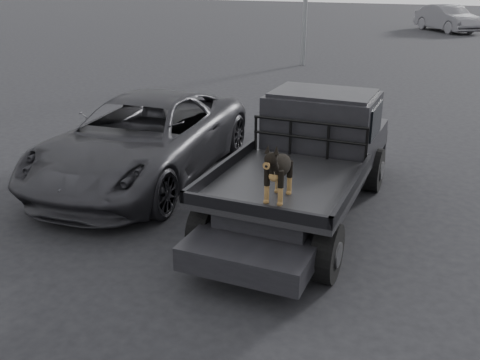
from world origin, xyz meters
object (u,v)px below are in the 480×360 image
at_px(flatbed_ute, 303,188).
at_px(dog, 279,171).
at_px(parked_suv, 143,139).
at_px(distant_car_a, 447,18).

relative_size(flatbed_ute, dog, 7.30).
bearing_deg(parked_suv, dog, -35.60).
distance_m(flatbed_ute, parked_suv, 3.25).
height_order(flatbed_ute, parked_suv, parked_suv).
distance_m(parked_suv, distant_car_a, 29.45).
bearing_deg(distant_car_a, dog, -128.14).
bearing_deg(parked_suv, distant_car_a, 78.46).
bearing_deg(flatbed_ute, parked_suv, 171.57).
bearing_deg(dog, distant_car_a, 89.52).
xyz_separation_m(dog, distant_car_a, (0.26, 31.23, -0.48)).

